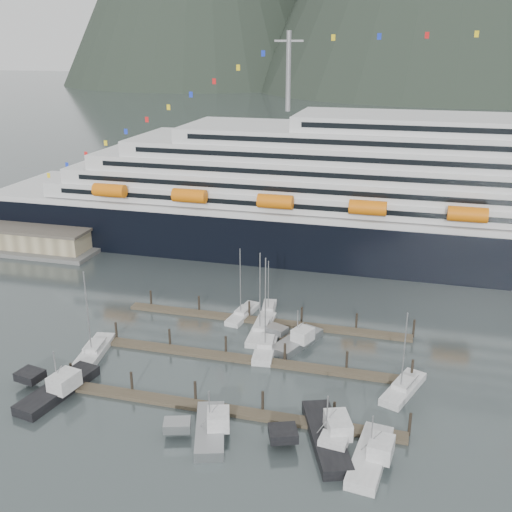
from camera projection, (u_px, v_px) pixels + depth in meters
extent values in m
plane|color=#3F494A|center=(271.00, 375.00, 84.01)|extent=(1600.00, 1600.00, 0.00)
cube|color=black|center=(447.00, 243.00, 126.58)|extent=(210.00, 28.00, 12.00)
cube|color=silver|center=(451.00, 213.00, 124.38)|extent=(205.80, 27.44, 1.50)
cube|color=silver|center=(478.00, 203.00, 122.29)|extent=(185.00, 26.00, 3.20)
cube|color=black|center=(483.00, 219.00, 110.37)|extent=(175.75, 0.20, 1.00)
cube|color=silver|center=(490.00, 188.00, 120.72)|extent=(180.00, 25.00, 3.20)
cube|color=black|center=(497.00, 202.00, 109.26)|extent=(171.00, 0.20, 1.00)
cube|color=silver|center=(503.00, 173.00, 119.15)|extent=(172.00, 24.00, 3.20)
cube|color=black|center=(511.00, 185.00, 108.14)|extent=(163.40, 0.20, 1.00)
cylinder|color=gray|center=(288.00, 72.00, 123.48)|extent=(1.00, 1.00, 16.00)
cylinder|color=orange|center=(110.00, 190.00, 126.40)|extent=(7.00, 2.80, 2.80)
cylinder|color=orange|center=(189.00, 196.00, 122.03)|extent=(7.00, 2.80, 2.80)
cylinder|color=orange|center=(275.00, 202.00, 117.65)|extent=(7.00, 2.80, 2.80)
cylinder|color=orange|center=(368.00, 208.00, 113.28)|extent=(7.00, 2.80, 2.80)
cylinder|color=orange|center=(468.00, 214.00, 108.91)|extent=(7.00, 2.80, 2.80)
cube|color=#595956|center=(14.00, 241.00, 139.58)|extent=(46.00, 20.00, 1.20)
cube|color=gray|center=(13.00, 232.00, 138.84)|extent=(42.00, 16.00, 5.00)
cube|color=#595147|center=(11.00, 221.00, 137.92)|extent=(43.00, 17.00, 0.60)
cube|color=#4C4131|center=(215.00, 408.00, 76.05)|extent=(48.00, 2.00, 0.50)
cylinder|color=black|center=(72.00, 374.00, 81.76)|extent=(0.36, 0.36, 3.20)
cylinder|color=black|center=(132.00, 383.00, 79.57)|extent=(0.36, 0.36, 3.20)
cylinder|color=black|center=(195.00, 392.00, 77.39)|extent=(0.36, 0.36, 3.20)
cylinder|color=black|center=(263.00, 403.00, 75.20)|extent=(0.36, 0.36, 3.20)
cylinder|color=black|center=(334.00, 413.00, 73.01)|extent=(0.36, 0.36, 3.20)
cylinder|color=black|center=(410.00, 425.00, 70.83)|extent=(0.36, 0.36, 3.20)
cube|color=#4C4131|center=(243.00, 359.00, 87.86)|extent=(48.00, 2.00, 0.50)
cylinder|color=black|center=(116.00, 332.00, 93.58)|extent=(0.36, 0.36, 3.20)
cylinder|color=black|center=(170.00, 339.00, 91.39)|extent=(0.36, 0.36, 3.20)
cylinder|color=black|center=(226.00, 346.00, 89.20)|extent=(0.36, 0.36, 3.20)
cylinder|color=black|center=(285.00, 354.00, 87.02)|extent=(0.36, 0.36, 3.20)
cylinder|color=black|center=(347.00, 362.00, 84.83)|extent=(0.36, 0.36, 3.20)
cylinder|color=black|center=(412.00, 370.00, 82.65)|extent=(0.36, 0.36, 3.20)
cube|color=#4C4131|center=(265.00, 321.00, 99.68)|extent=(48.00, 2.00, 0.50)
cylinder|color=black|center=(151.00, 299.00, 105.40)|extent=(0.36, 0.36, 3.20)
cylinder|color=black|center=(199.00, 305.00, 103.21)|extent=(0.36, 0.36, 3.20)
cylinder|color=black|center=(249.00, 310.00, 101.02)|extent=(0.36, 0.36, 3.20)
cylinder|color=black|center=(302.00, 316.00, 98.84)|extent=(0.36, 0.36, 3.20)
cylinder|color=black|center=(356.00, 322.00, 96.65)|extent=(0.36, 0.36, 3.20)
cylinder|color=black|center=(414.00, 329.00, 94.46)|extent=(0.36, 0.36, 3.20)
cube|color=#BCBCBC|center=(95.00, 353.00, 89.55)|extent=(4.44, 10.59, 1.60)
cube|color=#BCBCBC|center=(94.00, 347.00, 89.19)|extent=(2.78, 3.89, 0.91)
cylinder|color=gray|center=(88.00, 313.00, 86.18)|extent=(0.18, 0.18, 12.66)
cube|color=#BCBCBC|center=(266.00, 348.00, 91.01)|extent=(4.04, 10.82, 1.56)
cube|color=#BCBCBC|center=(266.00, 342.00, 90.66)|extent=(2.62, 3.92, 0.89)
cylinder|color=gray|center=(265.00, 304.00, 87.37)|extent=(0.18, 0.18, 14.18)
cube|color=#BCBCBC|center=(261.00, 331.00, 96.41)|extent=(3.21, 11.71, 1.48)
cube|color=#BCBCBC|center=(261.00, 325.00, 96.08)|extent=(2.27, 4.14, 0.84)
cylinder|color=gray|center=(260.00, 292.00, 92.90)|extent=(0.17, 0.17, 13.02)
cube|color=#BCBCBC|center=(243.00, 315.00, 101.96)|extent=(3.85, 9.56, 1.30)
cube|color=#BCBCBC|center=(243.00, 311.00, 101.68)|extent=(2.35, 3.50, 0.74)
cylinder|color=gray|center=(240.00, 282.00, 98.98)|extent=(0.15, 0.15, 11.71)
cube|color=#BCBCBC|center=(269.00, 311.00, 103.40)|extent=(3.36, 8.00, 1.21)
cube|color=#BCBCBC|center=(269.00, 307.00, 103.15)|extent=(2.10, 2.94, 0.69)
cylinder|color=gray|center=(268.00, 286.00, 100.98)|extent=(0.14, 0.14, 9.01)
cube|color=#BCBCBC|center=(403.00, 390.00, 79.93)|extent=(6.02, 10.06, 1.51)
cube|color=#BCBCBC|center=(404.00, 384.00, 79.59)|extent=(3.21, 3.93, 0.86)
cylinder|color=gray|center=(404.00, 352.00, 77.07)|extent=(0.17, 0.17, 11.06)
cube|color=black|center=(58.00, 392.00, 79.47)|extent=(5.81, 13.16, 1.96)
cube|color=black|center=(30.00, 375.00, 81.02)|extent=(3.79, 3.37, 1.18)
cube|color=#BCBCBC|center=(64.00, 381.00, 78.31)|extent=(3.40, 4.26, 2.15)
cube|color=black|center=(64.00, 376.00, 78.04)|extent=(3.16, 3.97, 0.49)
cylinder|color=gray|center=(55.00, 368.00, 78.26)|extent=(0.16, 0.16, 4.90)
cube|color=#949799|center=(210.00, 432.00, 71.20)|extent=(6.25, 10.72, 1.85)
cube|color=#949799|center=(177.00, 425.00, 70.65)|extent=(3.68, 3.09, 1.11)
cube|color=#BCBCBC|center=(218.00, 419.00, 70.64)|extent=(3.39, 3.70, 2.04)
cube|color=black|center=(218.00, 414.00, 70.39)|extent=(3.16, 3.45, 0.46)
cylinder|color=gray|center=(209.00, 408.00, 70.06)|extent=(0.15, 0.15, 4.63)
cube|color=black|center=(326.00, 439.00, 69.96)|extent=(7.94, 13.74, 1.91)
cube|color=black|center=(283.00, 433.00, 69.09)|extent=(4.08, 3.90, 1.15)
cube|color=#BCBCBC|center=(338.00, 425.00, 69.46)|extent=(3.92, 4.70, 2.10)
cube|color=black|center=(338.00, 420.00, 69.20)|extent=(3.65, 4.38, 0.48)
cylinder|color=gray|center=(327.00, 414.00, 68.78)|extent=(0.15, 0.15, 4.78)
cube|color=#BCBCBC|center=(370.00, 459.00, 66.63)|extent=(4.64, 11.39, 1.85)
cube|color=#BCBCBC|center=(334.00, 442.00, 67.73)|extent=(3.41, 2.80, 1.11)
cube|color=#BCBCBC|center=(381.00, 448.00, 65.64)|extent=(2.97, 3.61, 2.03)
cube|color=black|center=(381.00, 443.00, 65.39)|extent=(2.76, 3.37, 0.46)
cylinder|color=gray|center=(372.00, 434.00, 65.50)|extent=(0.15, 0.15, 4.61)
cube|color=#949799|center=(297.00, 343.00, 92.22)|extent=(6.88, 10.50, 1.82)
cube|color=#949799|center=(277.00, 330.00, 94.03)|extent=(3.70, 3.22, 1.09)
cube|color=#BCBCBC|center=(303.00, 335.00, 91.06)|extent=(3.51, 3.75, 2.00)
cube|color=black|center=(303.00, 331.00, 90.81)|extent=(3.26, 3.50, 0.45)
cylinder|color=gray|center=(298.00, 324.00, 91.11)|extent=(0.15, 0.15, 4.55)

